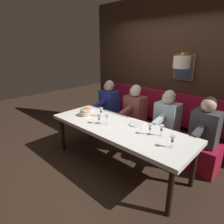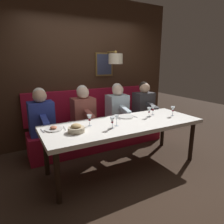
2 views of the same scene
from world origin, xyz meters
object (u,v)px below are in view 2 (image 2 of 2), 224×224
Objects in this scene: wine_glass_2 at (153,108)px; dining_table at (124,127)px; bread_bowl at (76,129)px; diner_far at (41,114)px; wine_glass_0 at (89,118)px; diner_middle at (83,109)px; wine_glass_1 at (173,109)px; wine_glass_4 at (149,110)px; wine_glass_3 at (112,120)px; diner_nearest at (144,102)px; wine_glass_5 at (117,118)px; diner_near at (117,105)px.

dining_table is at bearing 102.60° from wine_glass_2.
bread_bowl is (-0.21, 1.46, -0.07)m from wine_glass_2.
diner_far reaches higher than bread_bowl.
wine_glass_0 is at bearing -144.70° from diner_far.
wine_glass_0 is at bearing 166.10° from diner_middle.
wine_glass_0 reaches higher than bread_bowl.
wine_glass_4 is (0.13, 0.41, 0.00)m from wine_glass_1.
wine_glass_3 is (-1.03, -0.04, 0.04)m from diner_middle.
wine_glass_3 is (-0.26, -0.23, 0.00)m from wine_glass_0.
diner_middle is at bearing -13.90° from wine_glass_0.
wine_glass_3 is at bearing -100.89° from bread_bowl.
wine_glass_2 is (-0.73, 0.36, 0.04)m from diner_nearest.
diner_far is at bearing 50.34° from dining_table.
diner_nearest is 0.82m from wine_glass_2.
diner_nearest is 3.60× the size of bread_bowl.
wine_glass_4 is at bearing -116.61° from diner_far.
wine_glass_3 and wine_glass_5 have the same top height.
diner_far is 0.98m from bread_bowl.
wine_glass_1 is 1.13m from wine_glass_5.
wine_glass_1 is at bearing -93.03° from dining_table.
diner_nearest is at bearing -52.28° from wine_glass_3.
wine_glass_1 is at bearing -85.52° from wine_glass_3.
diner_nearest is 1.00× the size of diner_middle.
diner_nearest is 1.37m from diner_middle.
wine_glass_0 is at bearing 77.62° from dining_table.
wine_glass_1 and wine_glass_2 have the same top height.
diner_nearest is 4.82× the size of wine_glass_4.
diner_far is 1.29m from wine_glass_3.
diner_near reaches higher than wine_glass_0.
diner_nearest reaches higher than wine_glass_1.
diner_middle is at bearing 90.00° from diner_nearest.
wine_glass_3 is at bearing -138.56° from wine_glass_0.
bread_bowl is at bearing 79.11° from wine_glass_3.
wine_glass_5 is at bearing -92.21° from bread_bowl.
diner_near reaches higher than dining_table.
wine_glass_3 is (-0.15, 0.29, 0.18)m from dining_table.
wine_glass_2 is at bearing -81.98° from bread_bowl.
dining_table is 0.72m from wine_glass_2.
bread_bowl is (-0.05, 0.78, 0.11)m from dining_table.
diner_far is 4.82× the size of wine_glass_3.
wine_glass_1 is (-0.93, -0.56, 0.04)m from diner_near.
wine_glass_2 is 0.16m from wine_glass_4.
diner_far reaches higher than wine_glass_4.
diner_nearest is 0.65m from diner_near.
wine_glass_0 is at bearing 130.22° from diner_near.
diner_middle is 1.04m from bread_bowl.
diner_far is 0.94m from wine_glass_0.
wine_glass_1 is at bearing -89.90° from bread_bowl.
diner_middle is 1.18m from wine_glass_4.
diner_far reaches higher than wine_glass_5.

